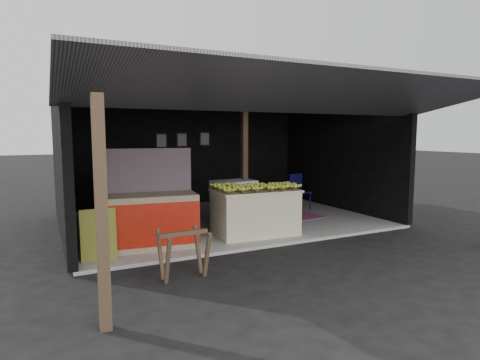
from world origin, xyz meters
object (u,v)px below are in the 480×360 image
banana_table (255,212)px  plastic_chair (298,188)px  neighbor_stall (148,218)px  sawhorse (184,249)px  water_barrel (288,217)px  white_crate (234,203)px

banana_table → plastic_chair: 3.08m
neighbor_stall → sawhorse: (0.11, -1.67, -0.14)m
banana_table → water_barrel: banana_table is taller
water_barrel → plastic_chair: size_ratio=0.54×
neighbor_stall → water_barrel: (3.04, 0.09, -0.27)m
banana_table → neighbor_stall: neighbor_stall is taller
neighbor_stall → water_barrel: size_ratio=3.52×
white_crate → water_barrel: (0.92, -0.78, -0.25)m
banana_table → neighbor_stall: bearing=-177.1°
water_barrel → sawhorse: bearing=-149.0°
white_crate → water_barrel: bearing=-46.1°
plastic_chair → water_barrel: bearing=-137.5°
plastic_chair → sawhorse: bearing=-149.0°
white_crate → sawhorse: bearing=-134.1°
sawhorse → plastic_chair: plastic_chair is taller
plastic_chair → white_crate: bearing=-164.5°
banana_table → plastic_chair: (2.39, 1.95, 0.10)m
banana_table → sawhorse: bearing=-137.8°
banana_table → water_barrel: 0.90m
sawhorse → plastic_chair: size_ratio=0.77×
banana_table → sawhorse: banana_table is taller
neighbor_stall → plastic_chair: (4.56, 1.92, 0.03)m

